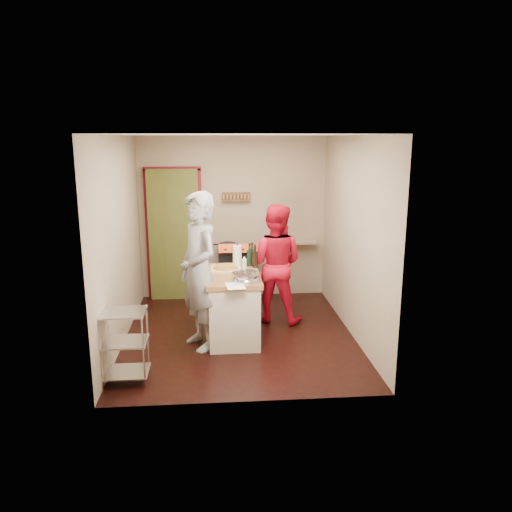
# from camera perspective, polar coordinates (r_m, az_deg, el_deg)

# --- Properties ---
(floor) EXTENTS (3.50, 3.50, 0.00)m
(floor) POSITION_cam_1_polar(r_m,az_deg,el_deg) (6.76, -1.93, -8.95)
(floor) COLOR black
(floor) RESTS_ON ground
(back_wall) EXTENTS (3.00, 0.44, 2.60)m
(back_wall) POSITION_cam_1_polar(r_m,az_deg,el_deg) (8.17, -7.12, 3.12)
(back_wall) COLOR tan
(back_wall) RESTS_ON ground
(left_wall) EXTENTS (0.04, 3.50, 2.60)m
(left_wall) POSITION_cam_1_polar(r_m,az_deg,el_deg) (6.49, -15.37, 1.62)
(left_wall) COLOR tan
(left_wall) RESTS_ON ground
(right_wall) EXTENTS (0.04, 3.50, 2.60)m
(right_wall) POSITION_cam_1_polar(r_m,az_deg,el_deg) (6.63, 11.06, 2.09)
(right_wall) COLOR tan
(right_wall) RESTS_ON ground
(ceiling) EXTENTS (3.00, 3.50, 0.02)m
(ceiling) POSITION_cam_1_polar(r_m,az_deg,el_deg) (6.26, -2.12, 13.75)
(ceiling) COLOR white
(ceiling) RESTS_ON back_wall
(stove) EXTENTS (0.60, 0.63, 1.00)m
(stove) POSITION_cam_1_polar(r_m,az_deg,el_deg) (7.97, -2.12, -2.07)
(stove) COLOR black
(stove) RESTS_ON ground
(wire_shelving) EXTENTS (0.48, 0.40, 0.80)m
(wire_shelving) POSITION_cam_1_polar(r_m,az_deg,el_deg) (5.57, -14.78, -9.57)
(wire_shelving) COLOR silver
(wire_shelving) RESTS_ON ground
(island) EXTENTS (0.68, 1.29, 1.18)m
(island) POSITION_cam_1_polar(r_m,az_deg,el_deg) (6.53, -2.56, -5.45)
(island) COLOR beige
(island) RESTS_ON ground
(person_stripe) EXTENTS (0.74, 0.85, 1.95)m
(person_stripe) POSITION_cam_1_polar(r_m,az_deg,el_deg) (6.12, -6.52, -1.79)
(person_stripe) COLOR #B1B2B6
(person_stripe) RESTS_ON ground
(person_red) EXTENTS (0.99, 0.88, 1.68)m
(person_red) POSITION_cam_1_polar(r_m,az_deg,el_deg) (7.03, 2.16, -0.86)
(person_red) COLOR red
(person_red) RESTS_ON ground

